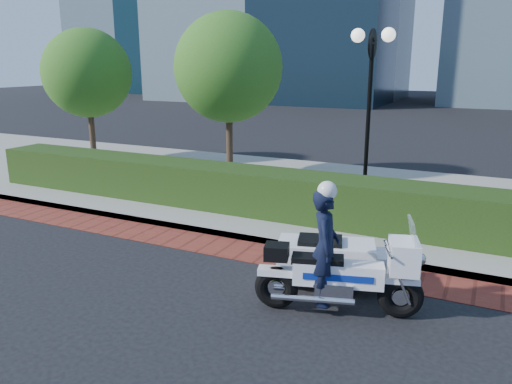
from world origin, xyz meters
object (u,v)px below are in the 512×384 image
at_px(lamppost, 370,90).
at_px(tree_a, 87,73).
at_px(police_motorcycle, 332,260).
at_px(tree_b, 228,68).

bearing_deg(lamppost, tree_a, 172.59).
height_order(lamppost, police_motorcycle, lamppost).
xyz_separation_m(tree_a, tree_b, (5.50, 0.00, 0.21)).
distance_m(tree_b, police_motorcycle, 8.64).
height_order(tree_b, police_motorcycle, tree_b).
xyz_separation_m(lamppost, tree_b, (-4.50, 1.30, 0.48)).
height_order(lamppost, tree_a, tree_a).
bearing_deg(police_motorcycle, lamppost, 82.06).
relative_size(lamppost, tree_b, 0.86).
relative_size(tree_a, tree_b, 0.94).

